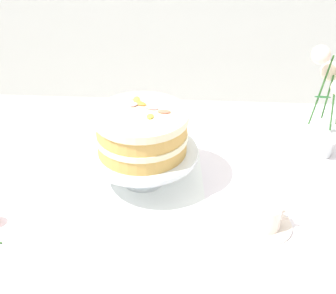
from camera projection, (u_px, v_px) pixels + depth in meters
dining_table at (184, 220)px, 1.33m from camera, size 1.40×1.00×0.74m
linen_napkin at (143, 181)px, 1.33m from camera, size 0.34×0.34×0.00m
cake_stand at (143, 156)px, 1.28m from camera, size 0.29×0.29×0.10m
layer_cake at (142, 132)px, 1.24m from camera, size 0.24×0.24×0.12m
flower_vase at (328, 109)px, 1.37m from camera, size 0.13×0.12×0.33m
teacup at (265, 218)px, 1.16m from camera, size 0.13×0.13×0.07m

